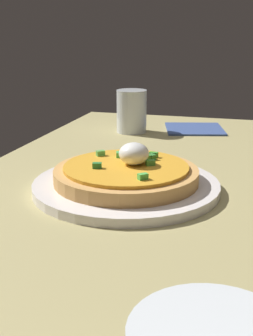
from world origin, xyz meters
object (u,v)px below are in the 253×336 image
(cup_near, at_px, (132,114))
(pizza, at_px, (127,172))
(plate, at_px, (127,185))
(napkin, at_px, (194,129))

(cup_near, bearing_deg, pizza, 14.20)
(plate, distance_m, cup_near, 0.39)
(plate, height_order, pizza, pizza)
(plate, relative_size, cup_near, 2.87)
(pizza, height_order, cup_near, cup_near)
(pizza, bearing_deg, napkin, 174.66)
(napkin, bearing_deg, pizza, -5.34)
(pizza, height_order, napkin, pizza)
(plate, xyz_separation_m, cup_near, (-0.38, -0.09, 0.04))
(plate, xyz_separation_m, napkin, (-0.44, 0.04, -0.00))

